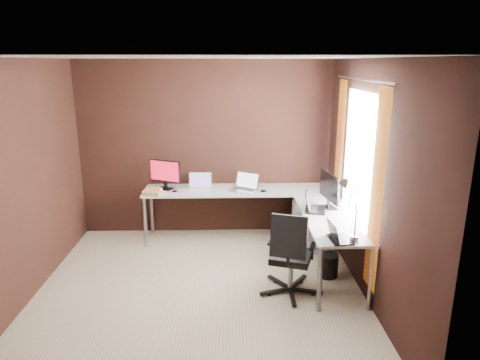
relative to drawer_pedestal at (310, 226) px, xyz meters
name	(u,v)px	position (x,y,z in m)	size (l,w,h in m)	color
room	(230,179)	(-1.09, -1.08, 0.98)	(3.60, 3.60, 2.50)	#C0B695
desk	(268,203)	(-0.59, -0.11, 0.38)	(2.65, 2.25, 0.73)	silver
drawer_pedestal	(310,226)	(0.00, 0.00, 0.00)	(0.42, 0.50, 0.60)	silver
monitor_left	(165,173)	(-1.99, 0.39, 0.66)	(0.44, 0.23, 0.41)	black
monitor_right	(330,188)	(0.12, -0.48, 0.68)	(0.16, 0.53, 0.44)	black
laptop_white	(200,185)	(-1.50, 0.41, 0.48)	(0.31, 0.22, 0.21)	silver
laptop_silver	(245,186)	(-0.87, 0.30, 0.48)	(0.44, 0.41, 0.24)	silver
laptop_black_big	(312,206)	(-0.09, -0.55, 0.48)	(0.31, 0.38, 0.23)	black
laptop_black_small	(337,236)	(-0.01, -1.45, 0.47)	(0.23, 0.31, 0.20)	black
book_stack	(153,192)	(-2.13, 0.15, 0.47)	(0.28, 0.25, 0.08)	tan
mouse_left	(175,191)	(-1.84, 0.23, 0.45)	(0.08, 0.05, 0.03)	black
mouse_corner	(263,191)	(-0.62, 0.20, 0.45)	(0.09, 0.06, 0.04)	black
desk_lamp	(348,202)	(0.08, -1.43, 0.82)	(0.20, 0.23, 0.62)	slate
office_chair	(290,270)	(-0.44, -1.21, -0.02)	(0.54, 0.57, 0.96)	black
wastebasket	(328,265)	(0.07, -0.83, -0.16)	(0.24, 0.24, 0.27)	black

